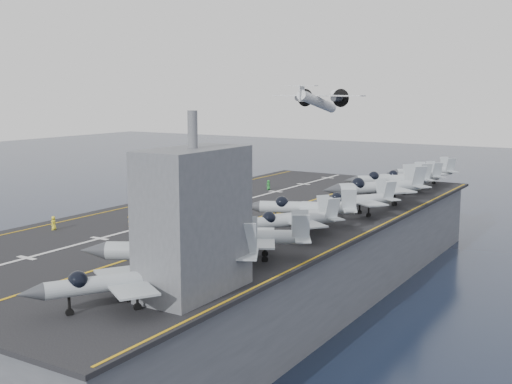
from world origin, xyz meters
The scene contains 28 objects.
ground centered at (0.00, 0.00, 0.00)m, with size 500.00×500.00×0.00m, color #142135.
hull centered at (0.00, 0.00, 5.00)m, with size 36.00×90.00×10.00m, color #56595E.
flight_deck centered at (0.00, 0.00, 10.20)m, with size 38.00×92.00×0.40m, color black.
foul_line centered at (3.00, 0.00, 10.42)m, with size 0.35×90.00×0.02m, color gold.
landing_centerline centered at (-6.00, 0.00, 10.42)m, with size 0.50×90.00×0.02m, color silver.
deck_edge_port centered at (-17.00, 0.00, 10.42)m, with size 0.25×90.00×0.02m, color gold.
deck_edge_stbd centered at (18.50, 0.00, 10.42)m, with size 0.25×90.00×0.02m, color gold.
island_superstructure centered at (15.00, -30.00, 17.90)m, with size 5.00×10.00×15.00m, color #56595E, non-canonical shape.
fighter_jet_0 centered at (12.22, -36.29, 12.62)m, with size 13.97×15.34×4.43m, color gray, non-canonical shape.
fighter_jet_1 centered at (11.78, -27.75, 13.15)m, with size 18.95×16.92×5.49m, color #989FA7, non-canonical shape.
fighter_jet_2 centered at (13.20, -18.44, 12.77)m, with size 16.35×14.73×4.73m, color gray, non-canonical shape.
fighter_jet_3 centered at (12.55, -8.65, 12.66)m, with size 14.47×15.63×4.51m, color #8F959E, non-canonical shape.
fighter_jet_4 centered at (10.78, -1.48, 12.84)m, with size 16.68×14.40×4.88m, color gray, non-canonical shape.
fighter_jet_5 centered at (13.47, 7.39, 12.68)m, with size 14.63×15.75×4.55m, color #8F979F, non-canonical shape.
fighter_jet_6 centered at (13.12, 17.14, 13.22)m, with size 18.55×19.45×5.64m, color gray, non-canonical shape.
fighter_jet_7 centered at (11.18, 27.99, 12.89)m, with size 17.08×16.56×4.97m, color #919A9F, non-canonical shape.
fighter_jet_8 centered at (12.06, 33.46, 12.70)m, with size 15.45×15.73×4.60m, color #949CA4, non-canonical shape.
tow_cart_a centered at (4.14, -22.88, 11.00)m, with size 2.03×1.34×1.21m, color gold, non-canonical shape.
tow_cart_b centered at (3.88, 2.66, 10.99)m, with size 2.23×1.75×1.18m, color #DC9F07, non-canonical shape.
tow_cart_c centered at (5.98, 20.29, 10.93)m, with size 1.99×1.51×1.07m, color yellow, non-canonical shape.
crew_0 centered at (-14.08, -19.52, 11.24)m, with size 1.01×1.19×1.68m, color yellow.
crew_1 centered at (-7.62, -13.26, 11.36)m, with size 0.80×1.17×1.92m, color #DEA007.
crew_2 centered at (-9.16, -5.37, 11.26)m, with size 1.09×0.79×1.72m, color #25842F.
crew_3 centered at (-13.41, 8.39, 11.22)m, with size 1.00×0.69×1.64m, color #207B2C.
crew_5 centered at (-8.10, 21.16, 11.23)m, with size 0.95×1.15×1.65m, color #268C33.
crew_7 centered at (-3.76, -10.22, 11.32)m, with size 1.32×1.28×1.85m, color silver.
transport_plane centered at (-14.49, 52.20, 24.63)m, with size 22.05×15.70×5.02m, color silver, non-canonical shape.
fighter_jet_9 centered at (12.06, 41.96, 12.70)m, with size 15.45×15.73×4.60m, color #949CA4, non-canonical shape.
Camera 1 is at (46.16, -70.95, 26.97)m, focal length 45.00 mm.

